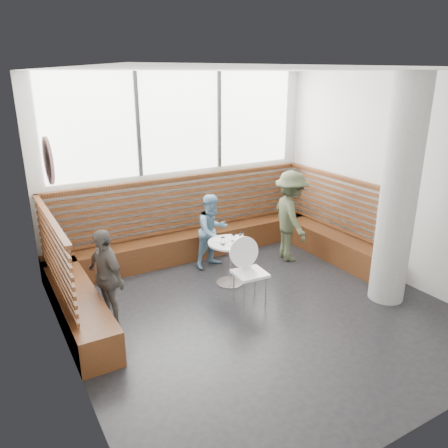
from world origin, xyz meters
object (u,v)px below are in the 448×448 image
child_back (212,231)px  concrete_column (399,194)px  cafe_chair (247,266)px  child_left (106,277)px  adult_man (291,216)px  cafe_table (230,254)px

child_back → concrete_column: bearing=-64.7°
cafe_chair → child_left: (-1.90, 0.47, 0.09)m
cafe_chair → adult_man: (1.50, 0.93, 0.24)m
child_left → child_back: bearing=97.4°
cafe_table → child_left: child_left is taller
child_left → adult_man: bearing=82.3°
adult_man → child_left: bearing=113.3°
concrete_column → adult_man: concrete_column is taller
cafe_table → child_back: child_back is taller
cafe_chair → child_back: bearing=87.3°
adult_man → child_back: (-1.33, 0.41, -0.16)m
adult_man → child_back: adult_man is taller
cafe_table → adult_man: adult_man is taller
cafe_chair → child_back: child_back is taller
cafe_table → child_back: (0.09, 0.74, 0.13)m
adult_man → child_left: 3.43m
cafe_table → child_back: size_ratio=0.56×
concrete_column → child_left: (-3.74, 1.42, -0.95)m
cafe_chair → child_left: child_left is taller
cafe_chair → adult_man: adult_man is taller
adult_man → child_back: size_ratio=1.26×
child_left → cafe_chair: bearing=60.7°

